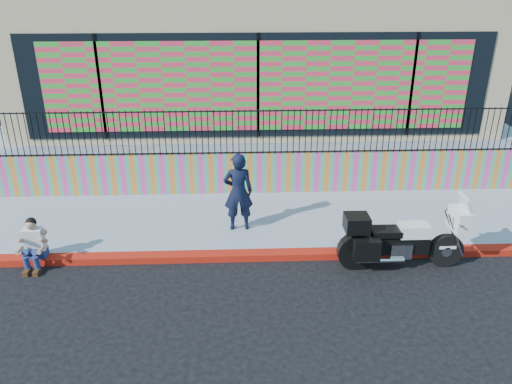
{
  "coord_description": "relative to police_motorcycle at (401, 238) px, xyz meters",
  "views": [
    {
      "loc": [
        -0.6,
        -9.28,
        5.68
      ],
      "look_at": [
        -0.17,
        1.2,
        1.04
      ],
      "focal_mm": 35.0,
      "sensor_mm": 36.0,
      "label": 1
    }
  ],
  "objects": [
    {
      "name": "storefront_building",
      "position": [
        -2.73,
        8.58,
        2.57
      ],
      "size": [
        14.0,
        8.06,
        4.0
      ],
      "color": "tan",
      "rests_on": "elevated_platform"
    },
    {
      "name": "sidewalk",
      "position": [
        -2.73,
        2.09,
        -0.6
      ],
      "size": [
        16.0,
        3.0,
        0.15
      ],
      "primitive_type": "cube",
      "color": "#919AAE",
      "rests_on": "ground"
    },
    {
      "name": "metal_fence",
      "position": [
        -2.73,
        3.69,
        1.17
      ],
      "size": [
        15.8,
        0.04,
        1.2
      ],
      "primitive_type": null,
      "color": "black",
      "rests_on": "mural_wall"
    },
    {
      "name": "elevated_platform",
      "position": [
        -2.73,
        8.79,
        -0.05
      ],
      "size": [
        16.0,
        10.0,
        1.25
      ],
      "primitive_type": "cube",
      "color": "#919AAE",
      "rests_on": "ground"
    },
    {
      "name": "seated_man",
      "position": [
        -7.57,
        0.28,
        -0.23
      ],
      "size": [
        0.54,
        0.71,
        1.06
      ],
      "color": "navy",
      "rests_on": "ground"
    },
    {
      "name": "red_curb",
      "position": [
        -2.73,
        0.44,
        -0.6
      ],
      "size": [
        16.0,
        0.3,
        0.15
      ],
      "primitive_type": "cube",
      "color": "#B9120D",
      "rests_on": "ground"
    },
    {
      "name": "police_motorcycle",
      "position": [
        0.0,
        0.0,
        0.0
      ],
      "size": [
        2.6,
        0.86,
        1.62
      ],
      "color": "black",
      "rests_on": "ground"
    },
    {
      "name": "mural_wall",
      "position": [
        -2.73,
        3.69,
        0.02
      ],
      "size": [
        16.0,
        0.2,
        1.1
      ],
      "primitive_type": "cube",
      "color": "#E53C8F",
      "rests_on": "sidewalk"
    },
    {
      "name": "ground",
      "position": [
        -2.73,
        0.44,
        -0.68
      ],
      "size": [
        90.0,
        90.0,
        0.0
      ],
      "primitive_type": "plane",
      "color": "black",
      "rests_on": "ground"
    },
    {
      "name": "police_officer",
      "position": [
        -3.32,
        1.57,
        0.4
      ],
      "size": [
        0.71,
        0.49,
        1.86
      ],
      "primitive_type": "imported",
      "rotation": [
        0.0,
        0.0,
        3.22
      ],
      "color": "black",
      "rests_on": "sidewalk"
    }
  ]
}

